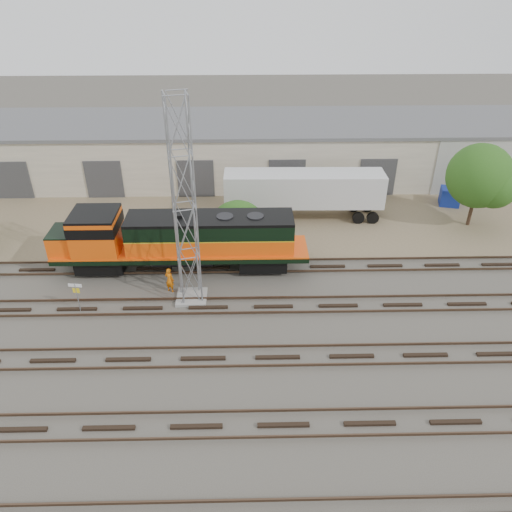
{
  "coord_description": "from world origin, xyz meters",
  "views": [
    {
      "loc": [
        -1.6,
        -23.01,
        18.66
      ],
      "look_at": [
        -1.01,
        4.0,
        2.2
      ],
      "focal_mm": 35.0,
      "sensor_mm": 36.0,
      "label": 1
    }
  ],
  "objects_px": {
    "locomotive": "(176,239)",
    "worker": "(170,280)",
    "signal_tower": "(185,210)",
    "semi_trailer": "(308,190)"
  },
  "relations": [
    {
      "from": "signal_tower",
      "to": "semi_trailer",
      "type": "distance_m",
      "value": 14.43
    },
    {
      "from": "worker",
      "to": "semi_trailer",
      "type": "bearing_deg",
      "value": -107.5
    },
    {
      "from": "locomotive",
      "to": "worker",
      "type": "distance_m",
      "value": 3.01
    },
    {
      "from": "signal_tower",
      "to": "semi_trailer",
      "type": "height_order",
      "value": "signal_tower"
    },
    {
      "from": "signal_tower",
      "to": "semi_trailer",
      "type": "bearing_deg",
      "value": 52.86
    },
    {
      "from": "locomotive",
      "to": "worker",
      "type": "xyz_separation_m",
      "value": [
        -0.25,
        -2.6,
        -1.49
      ]
    },
    {
      "from": "locomotive",
      "to": "semi_trailer",
      "type": "distance_m",
      "value": 12.27
    },
    {
      "from": "signal_tower",
      "to": "semi_trailer",
      "type": "relative_size",
      "value": 1.0
    },
    {
      "from": "worker",
      "to": "semi_trailer",
      "type": "distance_m",
      "value": 14.3
    },
    {
      "from": "locomotive",
      "to": "semi_trailer",
      "type": "height_order",
      "value": "locomotive"
    }
  ]
}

